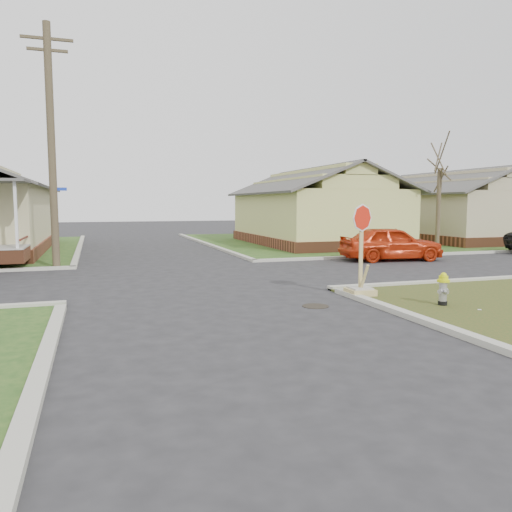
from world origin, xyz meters
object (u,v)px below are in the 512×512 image
object	(u,v)px
utility_pole	(51,144)
stop_sign	(361,275)
red_sedan	(391,243)
fire_hydrant	(443,287)

from	to	relation	value
utility_pole	stop_sign	size ratio (longest dim) A/B	3.74
stop_sign	utility_pole	bearing A→B (deg)	135.80
utility_pole	red_sedan	xyz separation A→B (m)	(13.63, -1.49, -3.92)
utility_pole	stop_sign	xyz separation A→B (m)	(8.06, -8.62, -4.09)
fire_hydrant	stop_sign	xyz separation A→B (m)	(-1.19, 1.79, 0.09)
stop_sign	red_sedan	xyz separation A→B (m)	(5.57, 7.13, 0.18)
utility_pole	stop_sign	world-z (taller)	utility_pole
utility_pole	stop_sign	bearing A→B (deg)	-46.94
stop_sign	red_sedan	size ratio (longest dim) A/B	0.55
fire_hydrant	red_sedan	bearing A→B (deg)	40.46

